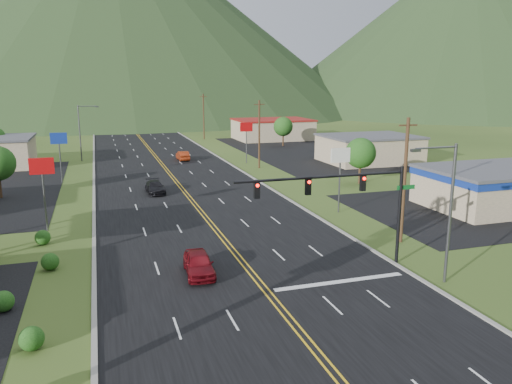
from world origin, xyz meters
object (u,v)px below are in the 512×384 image
object	(u,v)px
streetlight_east	(447,205)
streetlight_west	(82,129)
car_dark_mid	(155,188)
car_red_far	(183,156)
car_red_near	(199,264)
traffic_signal	(349,194)

from	to	relation	value
streetlight_east	streetlight_west	bearing A→B (deg)	110.86
streetlight_west	car_dark_mid	bearing A→B (deg)	-73.36
streetlight_east	streetlight_west	distance (m)	64.21
car_dark_mid	car_red_far	world-z (taller)	car_red_far
streetlight_west	car_red_near	xyz separation A→B (m)	(8.25, -54.01, -4.41)
traffic_signal	car_dark_mid	xyz separation A→B (m)	(-9.83, 28.13, -4.65)
traffic_signal	streetlight_east	distance (m)	6.17
streetlight_east	streetlight_west	xyz separation A→B (m)	(-22.86, 60.00, 0.00)
traffic_signal	streetlight_east	size ratio (longest dim) A/B	1.46
streetlight_west	car_red_far	size ratio (longest dim) A/B	1.99
traffic_signal	car_red_far	world-z (taller)	traffic_signal
traffic_signal	car_dark_mid	world-z (taller)	traffic_signal
streetlight_west	car_red_far	world-z (taller)	streetlight_west
car_red_near	traffic_signal	bearing A→B (deg)	-7.79
car_red_near	streetlight_west	bearing A→B (deg)	102.26
streetlight_west	streetlight_east	bearing A→B (deg)	-69.14
streetlight_west	traffic_signal	bearing A→B (deg)	-72.03
streetlight_east	car_dark_mid	size ratio (longest dim) A/B	1.92
traffic_signal	car_dark_mid	bearing A→B (deg)	109.26
traffic_signal	streetlight_east	xyz separation A→B (m)	(4.70, -4.00, -0.15)
car_red_near	car_dark_mid	xyz separation A→B (m)	(0.08, 26.14, -0.09)
car_red_far	car_red_near	bearing A→B (deg)	80.43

